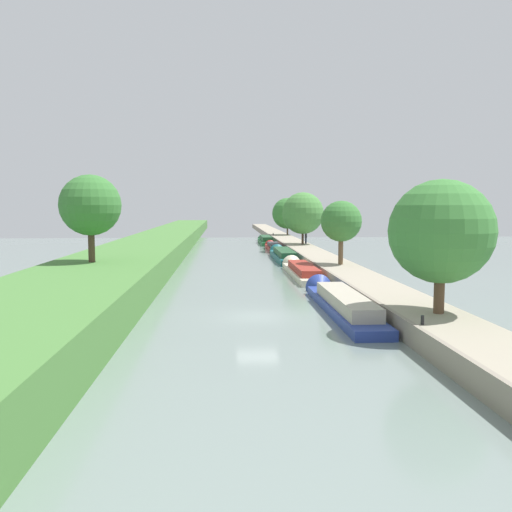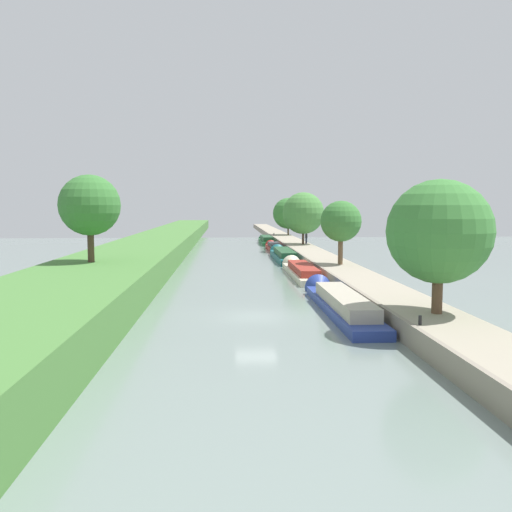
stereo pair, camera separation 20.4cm
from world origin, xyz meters
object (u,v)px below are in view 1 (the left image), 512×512
narrowboat_teal (283,255)px  person_walking (306,238)px  mooring_bollard_near (422,320)px  narrowboat_blue (340,302)px  narrowboat_green (265,240)px  narrowboat_cream (301,270)px  narrowboat_red (273,247)px  mooring_bollard_far (273,234)px

narrowboat_teal → person_walking: person_walking is taller
mooring_bollard_near → narrowboat_blue: bearing=101.5°
narrowboat_teal → narrowboat_green: narrowboat_green is taller
narrowboat_cream → mooring_bollard_near: mooring_bollard_near is taller
narrowboat_cream → narrowboat_red: 29.06m
narrowboat_teal → mooring_bollard_far: mooring_bollard_far is taller
narrowboat_teal → narrowboat_green: (-0.03, 27.57, 0.02)m
narrowboat_green → mooring_bollard_far: mooring_bollard_far is taller
narrowboat_red → mooring_bollard_near: bearing=-88.1°
person_walking → mooring_bollard_far: size_ratio=3.69×
narrowboat_cream → narrowboat_teal: 15.05m
narrowboat_red → mooring_bollard_far: size_ratio=26.37×
person_walking → mooring_bollard_far: 21.81m
narrowboat_blue → narrowboat_green: narrowboat_green is taller
mooring_bollard_far → narrowboat_green: bearing=-107.7°
narrowboat_green → narrowboat_blue: bearing=-89.9°
narrowboat_teal → person_walking: 13.12m
narrowboat_teal → mooring_bollard_near: bearing=-87.3°
narrowboat_cream → mooring_bollard_far: size_ratio=32.90×
person_walking → narrowboat_teal: bearing=-111.5°
mooring_bollard_near → narrowboat_green: bearing=91.6°
narrowboat_blue → narrowboat_red: narrowboat_blue is taller
narrowboat_teal → person_walking: size_ratio=9.28×
narrowboat_blue → mooring_bollard_near: 9.43m
narrowboat_cream → narrowboat_green: 42.61m
narrowboat_red → person_walking: bearing=-22.0°
narrowboat_green → mooring_bollard_near: bearing=-88.4°
narrowboat_green → mooring_bollard_far: (1.97, 6.19, 0.75)m
narrowboat_blue → mooring_bollard_near: bearing=-78.5°
narrowboat_red → mooring_bollard_near: 55.41m
narrowboat_teal → narrowboat_green: size_ratio=1.18×
narrowboat_cream → person_walking: 27.63m
narrowboat_blue → narrowboat_green: (-0.10, 59.72, 0.05)m
person_walking → narrowboat_blue: bearing=-96.1°
narrowboat_blue → narrowboat_teal: bearing=90.1°
narrowboat_red → narrowboat_blue: bearing=-90.1°
narrowboat_blue → mooring_bollard_far: (1.87, 65.91, 0.80)m
narrowboat_cream → person_walking: (4.74, 27.18, 1.50)m
person_walking → mooring_bollard_near: bearing=-93.0°
narrowboat_cream → narrowboat_teal: size_ratio=0.96×
narrowboat_teal → person_walking: bearing=68.5°
narrowboat_red → narrowboat_green: size_ratio=0.91×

